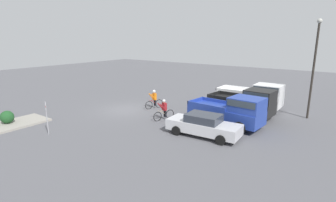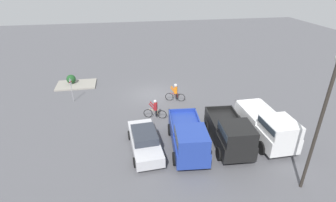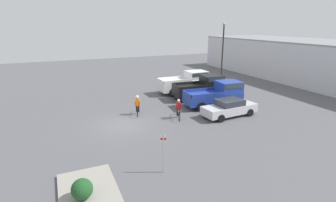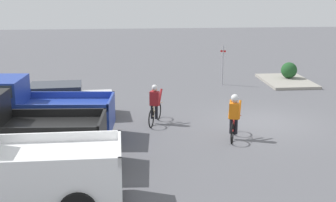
# 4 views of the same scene
# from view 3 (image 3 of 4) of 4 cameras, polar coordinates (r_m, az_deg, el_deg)

# --- Properties ---
(ground_plane) EXTENTS (80.00, 80.00, 0.00)m
(ground_plane) POSITION_cam_3_polar(r_m,az_deg,el_deg) (20.21, -9.69, -5.18)
(ground_plane) COLOR #56565B
(pickup_truck_0) EXTENTS (2.34, 5.50, 2.30)m
(pickup_truck_0) POSITION_cam_3_polar(r_m,az_deg,el_deg) (29.15, 4.09, 4.22)
(pickup_truck_0) COLOR white
(pickup_truck_0) RESTS_ON ground_plane
(pickup_truck_1) EXTENTS (2.52, 5.14, 2.33)m
(pickup_truck_1) POSITION_cam_3_polar(r_m,az_deg,el_deg) (26.91, 7.53, 3.08)
(pickup_truck_1) COLOR black
(pickup_truck_1) RESTS_ON ground_plane
(pickup_truck_2) EXTENTS (2.58, 5.45, 2.26)m
(pickup_truck_2) POSITION_cam_3_polar(r_m,az_deg,el_deg) (24.62, 10.86, 1.58)
(pickup_truck_2) COLOR #233D9E
(pickup_truck_2) RESTS_ON ground_plane
(sedan_0) EXTENTS (2.11, 4.80, 1.44)m
(sedan_0) POSITION_cam_3_polar(r_m,az_deg,el_deg) (22.19, 13.22, -1.42)
(sedan_0) COLOR silver
(sedan_0) RESTS_ON ground_plane
(cyclist_0) EXTENTS (1.80, 0.69, 1.63)m
(cyclist_0) POSITION_cam_3_polar(r_m,az_deg,el_deg) (21.10, 2.30, -1.72)
(cyclist_0) COLOR black
(cyclist_0) RESTS_ON ground_plane
(cyclist_1) EXTENTS (1.74, 0.67, 1.70)m
(cyclist_1) POSITION_cam_3_polar(r_m,az_deg,el_deg) (22.08, -6.66, -0.79)
(cyclist_1) COLOR black
(cyclist_1) RESTS_ON ground_plane
(fire_lane_sign) EXTENTS (0.15, 0.28, 2.21)m
(fire_lane_sign) POSITION_cam_3_polar(r_m,az_deg,el_deg) (13.40, -1.03, -10.36)
(fire_lane_sign) COLOR #9E9EA3
(fire_lane_sign) RESTS_ON ground_plane
(lamppost) EXTENTS (0.36, 0.36, 7.51)m
(lamppost) POSITION_cam_3_polar(r_m,az_deg,el_deg) (30.72, 11.79, 10.52)
(lamppost) COLOR #2D2823
(lamppost) RESTS_ON ground_plane
(curb_island) EXTENTS (3.93, 2.56, 0.15)m
(curb_island) POSITION_cam_3_polar(r_m,az_deg,el_deg) (13.06, -16.88, -18.39)
(curb_island) COLOR gray
(curb_island) RESTS_ON ground_plane
(shrub) EXTENTS (0.92, 0.92, 0.92)m
(shrub) POSITION_cam_3_polar(r_m,az_deg,el_deg) (12.34, -18.21, -17.77)
(shrub) COLOR #1E4C23
(shrub) RESTS_ON curb_island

